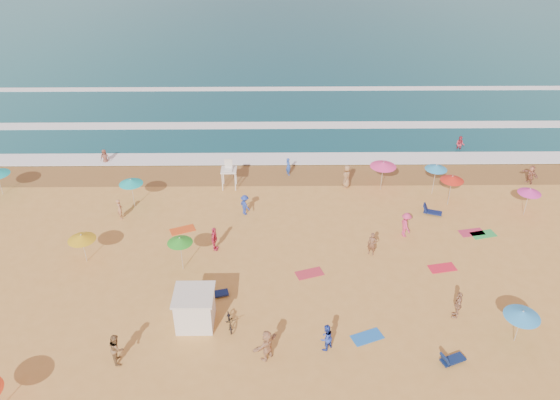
{
  "coord_description": "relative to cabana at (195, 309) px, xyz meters",
  "views": [
    {
      "loc": [
        -1.49,
        -26.84,
        21.95
      ],
      "look_at": [
        -1.18,
        6.0,
        1.5
      ],
      "focal_mm": 35.0,
      "sensor_mm": 36.0,
      "label": 1
    }
  ],
  "objects": [
    {
      "name": "lifeguard_stand",
      "position": [
        0.84,
        14.92,
        0.05
      ],
      "size": [
        1.2,
        1.2,
        2.1
      ],
      "primitive_type": null,
      "color": "white",
      "rests_on": "ground"
    },
    {
      "name": "wet_sand",
      "position": [
        5.96,
        17.04,
        -0.99
      ],
      "size": [
        220.0,
        220.0,
        0.0
      ],
      "primitive_type": "plane",
      "color": "olive",
      "rests_on": "ground"
    },
    {
      "name": "beachgoers",
      "position": [
        7.66,
        7.37,
        -0.17
      ],
      "size": [
        45.96,
        25.03,
        2.13
      ],
      "color": "#A8654D",
      "rests_on": "ground"
    },
    {
      "name": "cabana",
      "position": [
        0.0,
        0.0,
        0.0
      ],
      "size": [
        2.0,
        2.0,
        2.0
      ],
      "primitive_type": "cube",
      "color": "white",
      "rests_on": "ground"
    },
    {
      "name": "ground",
      "position": [
        5.96,
        4.54,
        -1.0
      ],
      "size": [
        220.0,
        220.0,
        0.0
      ],
      "primitive_type": "plane",
      "color": "gold",
      "rests_on": "ground"
    },
    {
      "name": "loungers",
      "position": [
        12.11,
        -1.04,
        -0.83
      ],
      "size": [
        47.5,
        23.1,
        0.34
      ],
      "color": "#0F1A4D",
      "rests_on": "ground"
    },
    {
      "name": "cabana_roof",
      "position": [
        0.0,
        0.0,
        1.06
      ],
      "size": [
        2.2,
        2.2,
        0.12
      ],
      "primitive_type": "cube",
      "color": "silver",
      "rests_on": "cabana"
    },
    {
      "name": "surf_foam",
      "position": [
        5.96,
        25.86,
        -0.9
      ],
      "size": [
        200.0,
        18.7,
        0.05
      ],
      "color": "white",
      "rests_on": "ground"
    },
    {
      "name": "beach_umbrellas",
      "position": [
        7.17,
        5.42,
        1.1
      ],
      "size": [
        58.11,
        28.56,
        0.8
      ],
      "color": "blue",
      "rests_on": "ground"
    },
    {
      "name": "bicycle",
      "position": [
        1.9,
        -0.3,
        -0.57
      ],
      "size": [
        0.87,
        1.7,
        0.85
      ],
      "primitive_type": "imported",
      "rotation": [
        0.0,
        0.0,
        0.19
      ],
      "color": "black",
      "rests_on": "ground"
    },
    {
      "name": "towels",
      "position": [
        5.44,
        2.27,
        -0.98
      ],
      "size": [
        49.39,
        21.53,
        0.03
      ],
      "color": "#AF4215",
      "rests_on": "ground"
    }
  ]
}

